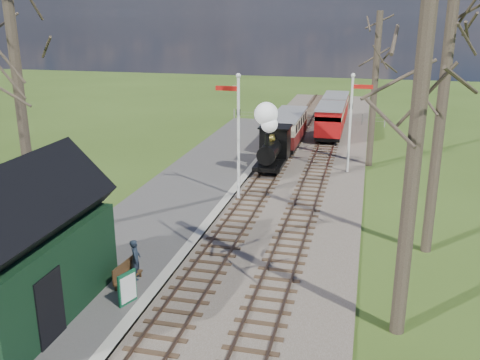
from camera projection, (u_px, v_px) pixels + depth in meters
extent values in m
ellipsoid|color=#385B23|center=(148.00, 184.00, 77.15)|extent=(57.60, 36.00, 16.20)
ellipsoid|color=#385B23|center=(396.00, 214.00, 74.89)|extent=(70.40, 44.00, 19.80)
ellipsoid|color=#385B23|center=(276.00, 183.00, 83.09)|extent=(64.00, 40.00, 18.00)
cube|color=brown|center=(296.00, 169.00, 31.56)|extent=(8.00, 60.00, 0.10)
cube|color=brown|center=(266.00, 166.00, 31.94)|extent=(0.07, 60.00, 0.12)
cube|color=brown|center=(282.00, 167.00, 31.72)|extent=(0.07, 60.00, 0.12)
cube|color=#38281C|center=(274.00, 167.00, 31.84)|extent=(1.60, 60.00, 0.09)
cube|color=brown|center=(309.00, 168.00, 31.36)|extent=(0.07, 60.00, 0.12)
cube|color=brown|center=(326.00, 170.00, 31.13)|extent=(0.07, 60.00, 0.12)
cube|color=#38281C|center=(318.00, 170.00, 31.26)|extent=(1.60, 60.00, 0.09)
cube|color=#474442|center=(171.00, 207.00, 25.21)|extent=(5.00, 44.00, 0.20)
cube|color=#B2AD9E|center=(218.00, 211.00, 24.69)|extent=(0.40, 44.00, 0.21)
cube|color=black|center=(23.00, 275.00, 15.70)|extent=(3.00, 6.00, 2.60)
cube|color=black|center=(15.00, 216.00, 15.14)|extent=(3.25, 6.30, 3.25)
cube|color=black|center=(50.00, 308.00, 14.52)|extent=(0.06, 1.20, 2.00)
cylinder|color=silver|center=(238.00, 141.00, 25.57)|extent=(0.14, 0.14, 6.00)
sphere|color=silver|center=(238.00, 76.00, 24.64)|extent=(0.24, 0.24, 0.24)
cube|color=#B7140F|center=(227.00, 88.00, 24.94)|extent=(1.10, 0.08, 0.22)
cube|color=black|center=(238.00, 112.00, 25.15)|extent=(0.18, 0.06, 0.30)
cylinder|color=silver|center=(350.00, 127.00, 30.08)|extent=(0.14, 0.14, 5.50)
sphere|color=silver|center=(353.00, 75.00, 29.23)|extent=(0.24, 0.24, 0.24)
cube|color=#B7140F|center=(363.00, 87.00, 29.29)|extent=(1.10, 0.08, 0.22)
cube|color=black|center=(351.00, 106.00, 29.74)|extent=(0.18, 0.06, 0.30)
cylinder|color=#382D23|center=(21.00, 108.00, 19.81)|extent=(0.41, 0.41, 11.00)
cylinder|color=#382D23|center=(417.00, 129.00, 13.78)|extent=(0.42, 0.42, 12.00)
cylinder|color=#382D23|center=(440.00, 125.00, 19.35)|extent=(0.40, 0.40, 10.00)
cylinder|color=#382D23|center=(374.00, 91.00, 31.14)|extent=(0.39, 0.39, 9.00)
cube|color=slate|center=(307.00, 115.00, 44.56)|extent=(12.60, 0.02, 0.01)
cube|color=slate|center=(307.00, 118.00, 44.65)|extent=(12.60, 0.02, 0.02)
cylinder|color=slate|center=(307.00, 118.00, 44.64)|extent=(0.08, 0.08, 1.00)
cube|color=black|center=(272.00, 162.00, 30.94)|extent=(1.55, 3.65, 0.23)
cylinder|color=black|center=(270.00, 151.00, 30.19)|extent=(1.00, 2.37, 1.00)
cube|color=black|center=(275.00, 142.00, 31.69)|extent=(1.64, 1.46, 1.82)
cylinder|color=black|center=(267.00, 140.00, 29.10)|extent=(0.26, 0.26, 0.73)
sphere|color=#AD8F32|center=(271.00, 138.00, 30.25)|extent=(0.47, 0.47, 0.47)
sphere|color=white|center=(269.00, 124.00, 28.82)|extent=(0.91, 0.91, 0.91)
sphere|color=white|center=(266.00, 114.00, 28.78)|extent=(1.28, 1.28, 1.28)
cylinder|color=black|center=(259.00, 169.00, 30.08)|extent=(0.09, 0.58, 0.58)
cylinder|color=black|center=(277.00, 170.00, 29.85)|extent=(0.09, 0.58, 0.58)
cube|color=black|center=(287.00, 141.00, 36.53)|extent=(1.73, 6.38, 0.27)
cube|color=maroon|center=(288.00, 133.00, 36.37)|extent=(1.82, 6.38, 0.82)
cube|color=beige|center=(288.00, 121.00, 36.13)|extent=(1.82, 6.38, 0.82)
cube|color=slate|center=(288.00, 114.00, 35.99)|extent=(1.91, 6.57, 0.11)
cube|color=black|center=(329.00, 133.00, 38.90)|extent=(1.73, 4.55, 0.27)
cube|color=#A70D0F|center=(330.00, 125.00, 38.74)|extent=(1.82, 4.55, 0.82)
cube|color=beige|center=(330.00, 114.00, 38.49)|extent=(1.82, 4.55, 0.82)
cube|color=slate|center=(331.00, 108.00, 38.36)|extent=(1.91, 4.73, 0.11)
cube|color=black|center=(335.00, 119.00, 44.00)|extent=(1.73, 4.55, 0.27)
cube|color=#A70D0F|center=(335.00, 112.00, 43.84)|extent=(1.82, 4.55, 0.82)
cube|color=beige|center=(336.00, 102.00, 43.60)|extent=(1.82, 4.55, 0.82)
cube|color=slate|center=(336.00, 97.00, 43.46)|extent=(1.91, 4.73, 0.11)
cube|color=#104E2E|center=(127.00, 288.00, 16.53)|extent=(0.33, 0.70, 1.06)
cube|color=silver|center=(128.00, 288.00, 16.50)|extent=(0.24, 0.59, 0.86)
cube|color=#412B17|center=(128.00, 278.00, 17.84)|extent=(0.50, 1.32, 0.06)
cube|color=#412B17|center=(123.00, 270.00, 17.82)|extent=(0.19, 1.28, 0.55)
cube|color=#412B17|center=(125.00, 289.00, 17.33)|extent=(0.06, 0.06, 0.18)
cube|color=#412B17|center=(132.00, 273.00, 18.42)|extent=(0.06, 0.06, 0.18)
imported|color=#1B2430|center=(136.00, 259.00, 18.05)|extent=(0.49, 0.60, 1.42)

